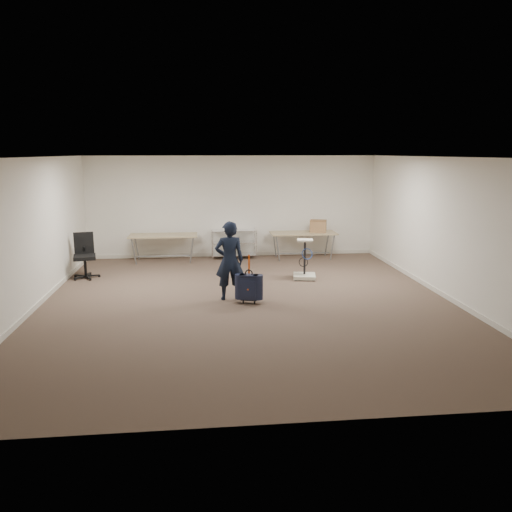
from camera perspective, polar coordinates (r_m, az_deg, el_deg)
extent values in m
plane|color=#48362C|center=(9.84, -0.97, -5.30)|extent=(9.00, 9.00, 0.00)
plane|color=white|center=(13.97, -2.66, 5.65)|extent=(8.00, 0.00, 8.00)
plane|color=white|center=(5.16, 3.51, -5.03)|extent=(8.00, 0.00, 8.00)
plane|color=white|center=(10.00, -24.50, 2.15)|extent=(0.00, 9.00, 9.00)
plane|color=white|center=(10.65, 21.00, 2.96)|extent=(0.00, 9.00, 9.00)
plane|color=white|center=(9.40, -1.03, 11.24)|extent=(8.00, 8.00, 0.00)
cube|color=silver|center=(14.17, -2.61, 0.21)|extent=(8.00, 0.02, 0.10)
cube|color=silver|center=(10.28, -23.81, -5.28)|extent=(0.02, 9.00, 0.10)
cube|color=silver|center=(10.91, 20.44, -4.06)|extent=(0.02, 9.00, 0.10)
cube|color=#99855E|center=(13.53, -10.55, 2.33)|extent=(1.80, 0.75, 0.03)
cylinder|color=gray|center=(13.64, -10.47, 0.00)|extent=(1.50, 0.02, 0.02)
cylinder|color=gray|center=(13.38, -13.79, 0.49)|extent=(0.13, 0.04, 0.69)
cylinder|color=gray|center=(13.27, -7.36, 0.64)|extent=(0.13, 0.04, 0.69)
cylinder|color=gray|center=(13.97, -13.47, 0.97)|extent=(0.13, 0.04, 0.69)
cylinder|color=gray|center=(13.85, -7.31, 1.12)|extent=(0.13, 0.04, 0.69)
cube|color=#99855E|center=(13.77, 5.43, 2.63)|extent=(1.80, 0.75, 0.03)
cylinder|color=gray|center=(13.87, 5.39, 0.34)|extent=(1.50, 0.02, 0.02)
cylinder|color=gray|center=(13.41, 2.51, 0.85)|extent=(0.13, 0.04, 0.69)
cylinder|color=gray|center=(13.71, 8.72, 0.96)|extent=(0.13, 0.04, 0.69)
cylinder|color=gray|center=(13.99, 2.15, 1.31)|extent=(0.13, 0.04, 0.69)
cylinder|color=gray|center=(14.28, 8.11, 1.41)|extent=(0.13, 0.04, 0.69)
cylinder|color=silver|center=(13.57, -5.02, 1.17)|extent=(0.02, 0.02, 0.80)
cylinder|color=silver|center=(13.65, 0.03, 1.27)|extent=(0.02, 0.02, 0.80)
cylinder|color=silver|center=(14.02, -5.06, 1.51)|extent=(0.02, 0.02, 0.80)
cylinder|color=silver|center=(14.09, -0.17, 1.61)|extent=(0.02, 0.02, 0.80)
cube|color=silver|center=(13.88, -2.54, 0.17)|extent=(1.20, 0.45, 0.02)
cube|color=silver|center=(13.81, -2.55, 1.60)|extent=(1.20, 0.45, 0.02)
cube|color=silver|center=(13.75, -2.56, 2.95)|extent=(1.20, 0.45, 0.01)
imported|color=black|center=(9.85, -3.05, -0.54)|extent=(0.60, 0.42, 1.58)
cube|color=black|center=(9.67, -0.82, -3.54)|extent=(0.39, 0.29, 0.48)
cube|color=black|center=(9.76, -0.79, -4.96)|extent=(0.34, 0.22, 0.03)
cylinder|color=black|center=(9.77, -1.46, -5.22)|extent=(0.04, 0.07, 0.07)
cylinder|color=black|center=(9.74, -0.16, -5.28)|extent=(0.04, 0.07, 0.07)
torus|color=black|center=(9.60, -0.82, -1.99)|extent=(0.15, 0.06, 0.15)
cube|color=#EB4B0C|center=(9.58, -0.81, -0.94)|extent=(0.03, 0.01, 0.37)
cylinder|color=black|center=(12.34, -18.86, -2.18)|extent=(0.64, 0.64, 0.10)
cylinder|color=black|center=(12.29, -18.92, -1.19)|extent=(0.06, 0.06, 0.42)
cube|color=black|center=(12.24, -19.00, -0.13)|extent=(0.58, 0.58, 0.08)
cube|color=black|center=(12.42, -19.08, 1.43)|extent=(0.45, 0.15, 0.51)
cube|color=#EBE5C9|center=(11.67, 5.55, -2.30)|extent=(0.59, 0.59, 0.08)
cylinder|color=black|center=(11.45, 4.76, -2.78)|extent=(0.06, 0.06, 0.04)
cylinder|color=black|center=(11.62, 5.54, -0.12)|extent=(0.05, 0.05, 0.81)
cube|color=#EBE5C9|center=(11.49, 5.63, 1.81)|extent=(0.40, 0.36, 0.04)
torus|color=#224EAE|center=(11.48, 5.93, 0.25)|extent=(0.27, 0.15, 0.25)
cube|color=#A0734A|center=(13.87, 7.12, 3.42)|extent=(0.52, 0.44, 0.33)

